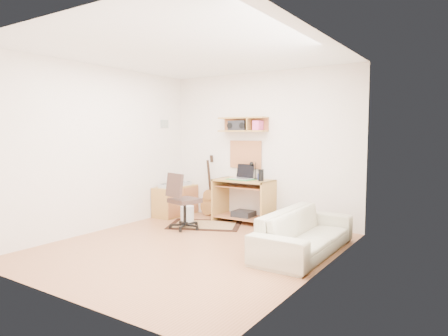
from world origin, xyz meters
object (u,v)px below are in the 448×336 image
Objects in this scene: desk at (244,201)px; printer at (284,223)px; sofa at (305,225)px; cabinet at (176,201)px; task_chair at (185,201)px.

desk reaches higher than printer.
sofa is (0.78, -1.06, 0.28)m from printer.
sofa reaches higher than cabinet.
task_chair is (-0.55, -0.94, 0.09)m from desk.
desk is 1.08× the size of task_chair.
desk is 2.10× the size of printer.
printer is (1.33, 0.91, -0.38)m from task_chair.
sofa is (1.57, -1.09, -0.01)m from desk.
task_chair is at bearing -42.20° from cabinet.
sofa is at bearing -52.36° from printer.
sofa is at bearing -17.25° from cabinet.
printer is (0.79, -0.03, -0.29)m from desk.
desk is 0.84m from printer.
desk reaches higher than sofa.
task_chair is at bearing -144.26° from printer.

